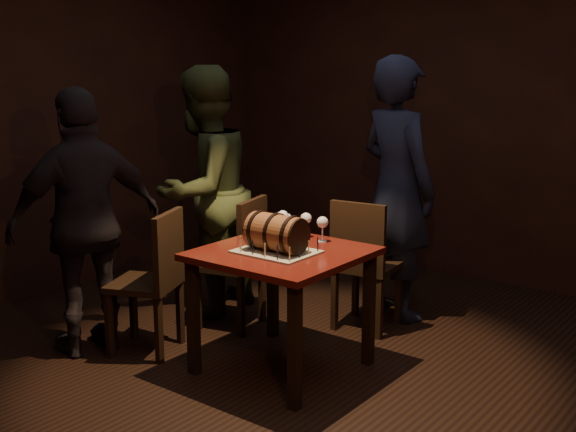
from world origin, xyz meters
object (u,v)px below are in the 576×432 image
(chair_back, at_px, (363,258))
(chair_left_rear, at_px, (240,256))
(wine_glass_right, at_px, (322,223))
(person_left_front, at_px, (87,223))
(person_back, at_px, (397,189))
(wine_glass_mid, at_px, (306,220))
(barrel_cake, at_px, (276,233))
(pub_table, at_px, (282,268))
(chair_left_front, at_px, (155,274))
(person_left_rear, at_px, (203,192))
(wine_glass_left, at_px, (283,217))
(pint_of_ale, at_px, (292,229))

(chair_back, bearing_deg, chair_left_rear, -147.09)
(wine_glass_right, height_order, person_left_front, person_left_front)
(person_back, bearing_deg, wine_glass_mid, 101.05)
(barrel_cake, bearing_deg, wine_glass_mid, 101.30)
(pub_table, distance_m, chair_left_front, 0.86)
(chair_back, bearing_deg, chair_left_front, -127.16)
(pub_table, xyz_separation_m, person_left_rear, (-1.10, 0.47, 0.27))
(person_left_front, bearing_deg, chair_left_front, 138.35)
(chair_left_rear, bearing_deg, wine_glass_right, -4.53)
(wine_glass_right, xyz_separation_m, person_back, (-0.01, 0.95, 0.08))
(wine_glass_right, bearing_deg, person_back, 90.52)
(chair_back, xyz_separation_m, person_left_front, (-1.22, -1.36, 0.33))
(wine_glass_mid, bearing_deg, person_back, 81.51)
(wine_glass_left, distance_m, pint_of_ale, 0.16)
(wine_glass_right, bearing_deg, pint_of_ale, -156.11)
(pint_of_ale, distance_m, chair_left_rear, 0.65)
(wine_glass_right, relative_size, pint_of_ale, 1.07)
(chair_left_rear, bearing_deg, pint_of_ale, -13.65)
(person_back, xyz_separation_m, person_left_front, (-1.23, -1.79, -0.10))
(barrel_cake, height_order, wine_glass_left, barrel_cake)
(person_left_rear, xyz_separation_m, person_left_front, (-0.07, -0.99, -0.06))
(wine_glass_left, relative_size, chair_left_rear, 0.17)
(person_back, distance_m, person_left_front, 2.17)
(wine_glass_left, xyz_separation_m, wine_glass_mid, (0.16, 0.03, -0.00))
(barrel_cake, xyz_separation_m, person_left_rear, (-1.10, 0.53, 0.04))
(pub_table, xyz_separation_m, pint_of_ale, (-0.11, 0.24, 0.18))
(barrel_cake, bearing_deg, person_left_front, -158.63)
(chair_left_front, relative_size, person_left_rear, 0.51)
(barrel_cake, distance_m, chair_left_rear, 0.88)
(barrel_cake, bearing_deg, wine_glass_right, 80.21)
(person_left_front, bearing_deg, chair_back, 153.78)
(pub_table, xyz_separation_m, wine_glass_mid, (-0.08, 0.34, 0.23))
(person_left_rear, bearing_deg, chair_back, 102.36)
(chair_left_rear, relative_size, person_left_rear, 0.51)
(wine_glass_right, height_order, chair_left_rear, chair_left_rear)
(barrel_cake, distance_m, wine_glass_left, 0.45)
(person_left_front, bearing_deg, wine_glass_mid, 144.05)
(person_back, xyz_separation_m, person_left_rear, (-1.16, -0.80, -0.04))
(pint_of_ale, height_order, person_back, person_back)
(barrel_cake, height_order, person_left_rear, person_left_rear)
(barrel_cake, bearing_deg, chair_back, 87.03)
(pint_of_ale, bearing_deg, chair_left_rear, 166.35)
(wine_glass_left, relative_size, chair_left_front, 0.17)
(wine_glass_left, bearing_deg, person_left_rear, 169.79)
(wine_glass_right, relative_size, chair_left_front, 0.17)
(wine_glass_mid, xyz_separation_m, chair_left_rear, (-0.59, 0.03, -0.34))
(wine_glass_left, distance_m, wine_glass_mid, 0.17)
(wine_glass_left, xyz_separation_m, chair_left_rear, (-0.43, 0.06, -0.35))
(wine_glass_left, bearing_deg, chair_back, 61.21)
(pint_of_ale, height_order, person_left_front, person_left_front)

